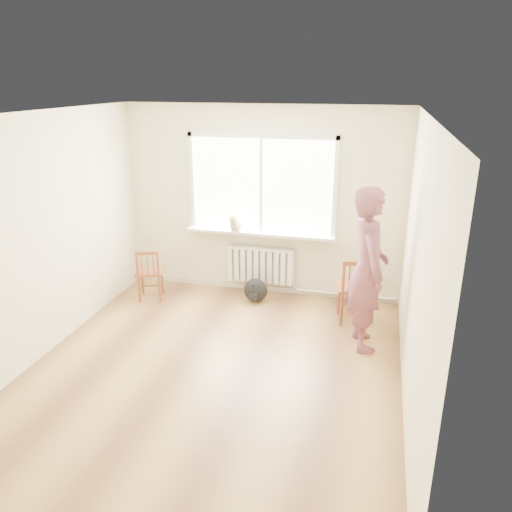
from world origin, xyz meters
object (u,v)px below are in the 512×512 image
Objects in this scene: cat at (236,224)px; backpack at (256,290)px; person at (368,270)px; chair_left at (150,274)px; chair_right at (355,290)px.

cat is 1.28× the size of backpack.
backpack is (-1.54, 0.88, -0.79)m from person.
chair_left reaches higher than backpack.
person is at bearing 93.75° from chair_right.
cat is 0.98m from backpack.
person reaches higher than chair_right.
chair_right is at bearing -12.81° from cat.
cat reaches higher than chair_right.
chair_right is at bearing -12.62° from backpack.
chair_right is 2.61× the size of backpack.
chair_left is 1.75× the size of cat.
backpack is at bearing -29.00° from cat.
cat is at bearing -27.85° from chair_right.
person is 5.63× the size of backpack.
cat is at bearing 146.65° from backpack.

